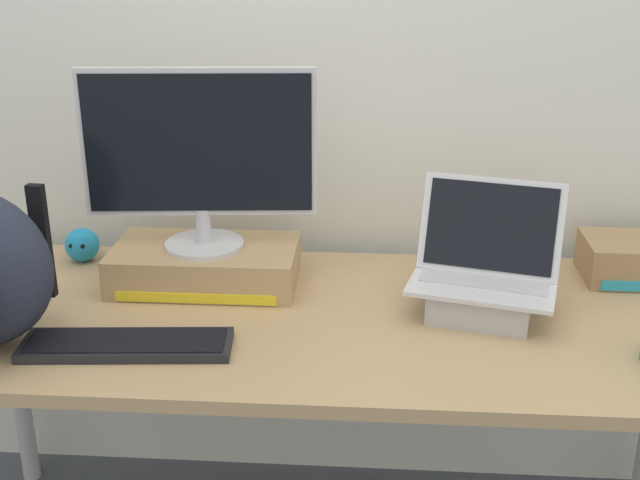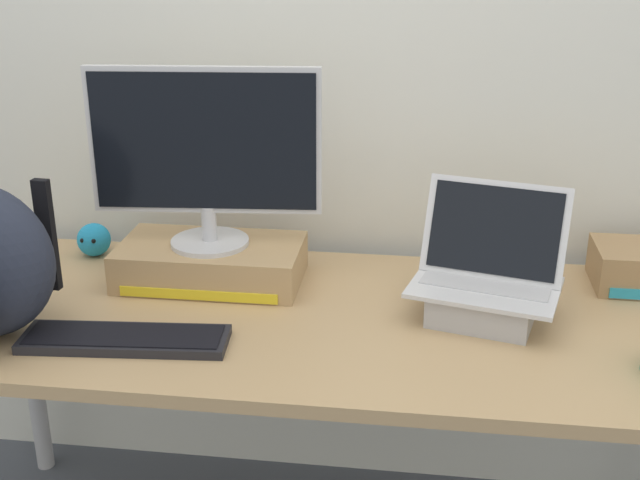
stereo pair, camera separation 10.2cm
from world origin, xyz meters
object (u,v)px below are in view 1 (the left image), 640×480
Objects in this scene: external_keyboard at (127,345)px; open_laptop at (483,286)px; toner_box_yellow at (206,265)px; desktop_monitor at (199,155)px; plush_toy at (82,245)px.

open_laptop is at bearing 12.71° from external_keyboard.
toner_box_yellow is 0.67m from open_laptop.
desktop_monitor is 6.17× the size of plush_toy.
plush_toy is (-0.35, 0.12, -0.28)m from desktop_monitor.
open_laptop reaches higher than external_keyboard.
open_laptop reaches higher than toner_box_yellow.
open_laptop is 1.03m from plush_toy.
desktop_monitor is at bearing -175.35° from open_laptop.
toner_box_yellow is 0.82× the size of desktop_monitor.
desktop_monitor is (0.00, -0.00, 0.28)m from toner_box_yellow.
toner_box_yellow is 0.36m from external_keyboard.
toner_box_yellow is 5.04× the size of plush_toy.
toner_box_yellow is 1.22× the size of open_laptop.
toner_box_yellow reaches higher than external_keyboard.
desktop_monitor reaches higher than open_laptop.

